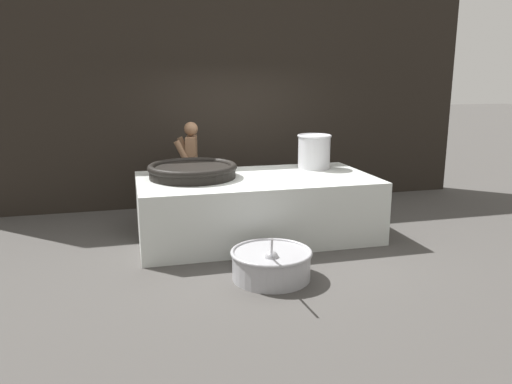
{
  "coord_description": "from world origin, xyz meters",
  "views": [
    {
      "loc": [
        -1.76,
        -6.76,
        2.28
      ],
      "look_at": [
        0.0,
        0.0,
        0.66
      ],
      "focal_mm": 35.0,
      "sensor_mm": 36.0,
      "label": 1
    }
  ],
  "objects_px": {
    "cook": "(192,167)",
    "prep_bowl_vegetables": "(271,263)",
    "stock_pot": "(314,151)",
    "giant_wok_near": "(193,170)"
  },
  "relations": [
    {
      "from": "giant_wok_near",
      "to": "cook",
      "type": "relative_size",
      "value": 0.8
    },
    {
      "from": "giant_wok_near",
      "to": "prep_bowl_vegetables",
      "type": "height_order",
      "value": "giant_wok_near"
    },
    {
      "from": "prep_bowl_vegetables",
      "to": "giant_wok_near",
      "type": "bearing_deg",
      "value": 110.41
    },
    {
      "from": "stock_pot",
      "to": "cook",
      "type": "distance_m",
      "value": 1.99
    },
    {
      "from": "stock_pot",
      "to": "prep_bowl_vegetables",
      "type": "height_order",
      "value": "stock_pot"
    },
    {
      "from": "cook",
      "to": "prep_bowl_vegetables",
      "type": "relative_size",
      "value": 1.32
    },
    {
      "from": "giant_wok_near",
      "to": "cook",
      "type": "xyz_separation_m",
      "value": [
        0.11,
        1.0,
        -0.13
      ]
    },
    {
      "from": "stock_pot",
      "to": "prep_bowl_vegetables",
      "type": "relative_size",
      "value": 0.44
    },
    {
      "from": "giant_wok_near",
      "to": "cook",
      "type": "bearing_deg",
      "value": 83.65
    },
    {
      "from": "cook",
      "to": "prep_bowl_vegetables",
      "type": "bearing_deg",
      "value": 113.11
    }
  ]
}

